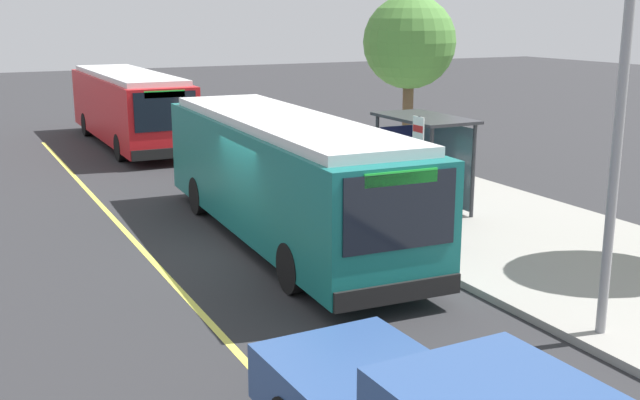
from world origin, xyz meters
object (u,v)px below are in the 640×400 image
transit_bus_second (129,105)px  transit_bus_main (284,174)px  waiting_bench (426,189)px  pedestrian_commuter (450,203)px  route_sign_post (418,158)px

transit_bus_second → transit_bus_main: bearing=0.2°
transit_bus_main → transit_bus_second: size_ratio=1.00×
waiting_bench → pedestrian_commuter: (3.17, -1.51, 0.48)m
transit_bus_main → transit_bus_second: 15.27m
transit_bus_main → route_sign_post: bearing=66.3°
transit_bus_second → pedestrian_commuter: transit_bus_second is taller
transit_bus_second → route_sign_post: size_ratio=3.92×
pedestrian_commuter → transit_bus_main: bearing=-128.9°
route_sign_post → pedestrian_commuter: (1.16, 0.12, -0.84)m
pedestrian_commuter → transit_bus_second: bearing=-170.2°
transit_bus_main → pedestrian_commuter: 3.89m
transit_bus_second → route_sign_post: same height
transit_bus_second → pedestrian_commuter: bearing=9.8°
transit_bus_second → pedestrian_commuter: (17.68, 3.06, -0.50)m
transit_bus_main → transit_bus_second: (-15.27, -0.06, 0.00)m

